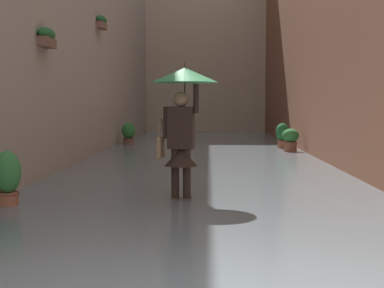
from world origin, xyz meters
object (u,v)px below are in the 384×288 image
potted_plant_near_left (282,135)px  potted_plant_far_left (290,140)px  potted_plant_far_right (129,134)px  person_wading (183,106)px  potted_plant_mid_right (7,179)px

potted_plant_near_left → potted_plant_far_left: 1.30m
potted_plant_near_left → potted_plant_far_right: 5.33m
potted_plant_near_left → potted_plant_far_left: potted_plant_near_left is taller
potted_plant_far_left → person_wading: bearing=71.7°
person_wading → potted_plant_near_left: size_ratio=2.40×
potted_plant_mid_right → potted_plant_far_left: potted_plant_mid_right is taller
potted_plant_mid_right → potted_plant_near_left: bearing=-116.4°
potted_plant_near_left → potted_plant_far_right: size_ratio=1.04×
potted_plant_far_left → potted_plant_near_left: bearing=-86.6°
person_wading → potted_plant_far_right: size_ratio=2.49×
potted_plant_far_right → potted_plant_mid_right: bearing=89.7°
potted_plant_far_right → person_wading: bearing=102.0°
person_wading → potted_plant_far_left: bearing=-108.3°
potted_plant_far_right → potted_plant_near_left: bearing=166.0°
potted_plant_mid_right → potted_plant_far_left: size_ratio=1.12×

